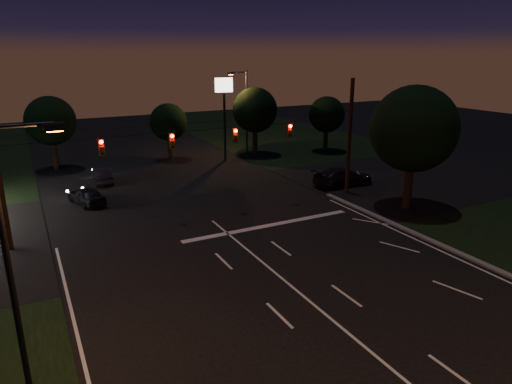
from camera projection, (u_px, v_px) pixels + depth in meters
ground at (342, 328)px, 18.68m from camera, size 140.00×140.00×0.00m
cross_street_right at (410, 178)px, 41.07m from camera, size 20.00×16.00×0.02m
stop_bar at (270, 225)px, 29.76m from camera, size 12.00×0.50×0.01m
utility_pole_right at (346, 193)px, 36.69m from camera, size 0.30×0.30×9.00m
utility_pole_left at (11, 249)px, 26.12m from camera, size 0.28×0.28×8.00m
signal_span at (204, 137)px, 29.76m from camera, size 24.00×0.40×1.56m
pole_sign_right at (224, 100)px, 45.82m from camera, size 1.80×0.30×8.40m
street_light_left at (14, 243)px, 13.89m from camera, size 2.20×0.35×9.00m
street_light_right_far at (244, 106)px, 49.24m from camera, size 2.20×0.35×9.00m
tree_right_near at (412, 130)px, 31.60m from camera, size 6.00×6.00×8.76m
tree_far_b at (51, 121)px, 42.76m from camera, size 4.60×4.60×6.98m
tree_far_c at (168, 122)px, 46.95m from camera, size 3.80×3.80×5.86m
tree_far_d at (255, 111)px, 48.97m from camera, size 4.80×4.80×7.30m
tree_far_e at (326, 115)px, 50.99m from camera, size 4.00×4.00×6.18m
car_oncoming_a at (86, 196)px, 33.74m from camera, size 2.62×4.19×1.33m
car_oncoming_b at (102, 175)px, 39.40m from camera, size 1.67×4.10×1.32m
car_cross at (343, 177)px, 38.40m from camera, size 5.37×2.24×1.55m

